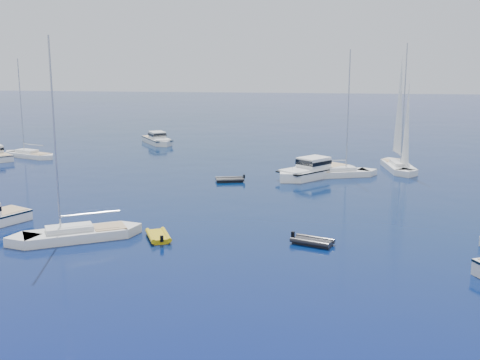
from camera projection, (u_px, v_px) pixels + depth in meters
The scene contains 10 objects.
ground at pixel (241, 302), 33.93m from camera, with size 400.00×400.00×0.00m, color #080E4F.
motor_cruiser_distant at pixel (312, 177), 69.14m from camera, with size 3.40×11.11×2.92m, color white, non-canonical shape.
motor_cruiser_horizon at pixel (158, 144), 95.66m from camera, with size 2.84×9.28×2.44m, color silver, non-canonical shape.
sailboat_mid_l at pixel (76, 239), 45.52m from camera, with size 2.79×10.73×15.77m, color silver, non-canonical shape.
sailboat_centre at pixel (337, 176), 69.60m from camera, with size 2.66×10.22×15.02m, color silver, non-canonical shape.
sailboat_sails_r at pixel (398, 170), 73.44m from camera, with size 2.80×10.77×15.83m, color white, non-canonical shape.
sailboat_far_l at pixel (29, 157), 82.71m from camera, with size 2.47×9.49×13.95m, color white, non-canonical shape.
tender_yellow at pixel (158, 239), 45.62m from camera, with size 1.87×3.36×0.95m, color #C1A20B, non-canonical shape.
tender_grey_near at pixel (312, 244), 44.30m from camera, with size 1.80×3.20×0.95m, color black, non-canonical shape.
tender_grey_far at pixel (230, 182), 66.55m from camera, with size 1.82×3.24×0.95m, color black, non-canonical shape.
Camera 1 is at (4.28, -31.53, 13.68)m, focal length 44.64 mm.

